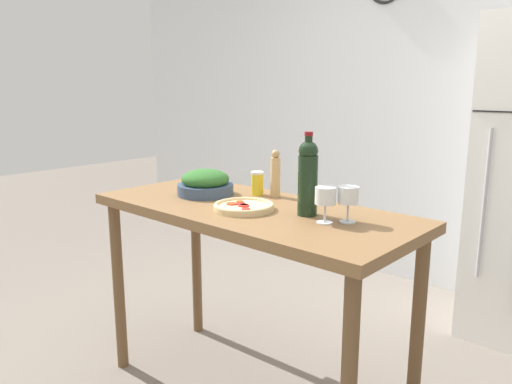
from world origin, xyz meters
The scene contains 9 objects.
wall_back centered at (0.00, 1.91, 1.30)m, with size 6.40×0.08×2.60m.
prep_counter centered at (0.00, 0.00, 0.82)m, with size 1.49×0.65×0.94m.
wine_bottle centered at (0.27, 0.05, 1.10)m, with size 0.08×0.08×0.34m.
wine_glass_near centered at (0.39, -0.01, 1.04)m, with size 0.08×0.08×0.14m.
wine_glass_far centered at (0.46, 0.06, 1.04)m, with size 0.08×0.08×0.14m.
pepper_mill centered at (-0.05, 0.23, 1.05)m, with size 0.05×0.05×0.23m.
salad_bowl centered at (-0.33, 0.03, 0.99)m, with size 0.27×0.27×0.13m.
homemade_pizza centered at (0.02, -0.07, 0.95)m, with size 0.26×0.26×0.03m.
salt_canister centered at (-0.14, 0.20, 1.00)m, with size 0.06×0.06×0.11m.
Camera 1 is at (1.45, -1.58, 1.47)m, focal length 35.00 mm.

